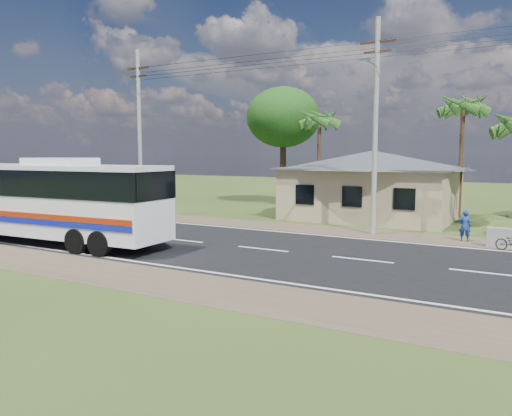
{
  "coord_description": "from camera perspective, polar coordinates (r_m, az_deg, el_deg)",
  "views": [
    {
      "loc": [
        10.41,
        -18.94,
        4.2
      ],
      "look_at": [
        -0.91,
        1.0,
        1.69
      ],
      "focal_mm": 35.0,
      "sensor_mm": 36.0,
      "label": 1
    }
  ],
  "objects": [
    {
      "name": "palm_far",
      "position": [
        37.88,
        7.26,
        9.94
      ],
      "size": [
        2.8,
        2.8,
        7.7
      ],
      "color": "#47301E",
      "rests_on": "ground"
    },
    {
      "name": "ground",
      "position": [
        22.02,
        0.77,
        -4.76
      ],
      "size": [
        120.0,
        120.0,
        0.0
      ],
      "primitive_type": "plane",
      "color": "#2C4318",
      "rests_on": "ground"
    },
    {
      "name": "coach_bus",
      "position": [
        25.26,
        -22.97,
        1.41
      ],
      "size": [
        13.04,
        3.44,
        4.01
      ],
      "rotation": [
        0.0,
        0.0,
        0.05
      ],
      "color": "white",
      "rests_on": "ground"
    },
    {
      "name": "tree_behind_house",
      "position": [
        41.38,
        3.14,
        10.27
      ],
      "size": [
        6.0,
        6.0,
        9.61
      ],
      "color": "#47301E",
      "rests_on": "ground"
    },
    {
      "name": "palm_mid",
      "position": [
        34.85,
        22.61,
        10.64
      ],
      "size": [
        2.8,
        2.8,
        8.2
      ],
      "color": "#47301E",
      "rests_on": "ground"
    },
    {
      "name": "person",
      "position": [
        25.93,
        22.75,
        -1.88
      ],
      "size": [
        0.6,
        0.44,
        1.51
      ],
      "primitive_type": "imported",
      "rotation": [
        0.0,
        0.0,
        3.29
      ],
      "color": "navy",
      "rests_on": "ground"
    },
    {
      "name": "small_car",
      "position": [
        38.04,
        -25.56,
        0.26
      ],
      "size": [
        2.88,
        4.07,
        1.29
      ],
      "primitive_type": "imported",
      "rotation": [
        0.0,
        0.0,
        -0.41
      ],
      "color": "#2C2C2E",
      "rests_on": "ground"
    },
    {
      "name": "house",
      "position": [
        33.33,
        13.17,
        3.4
      ],
      "size": [
        12.4,
        10.0,
        5.0
      ],
      "color": "tan",
      "rests_on": "ground"
    },
    {
      "name": "road",
      "position": [
        22.02,
        0.77,
        -4.73
      ],
      "size": [
        120.0,
        16.0,
        0.03
      ],
      "color": "black",
      "rests_on": "ground"
    },
    {
      "name": "utility_poles",
      "position": [
        26.63,
        12.8,
        9.46
      ],
      "size": [
        32.8,
        2.22,
        11.0
      ],
      "color": "#9E9E99",
      "rests_on": "ground"
    }
  ]
}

